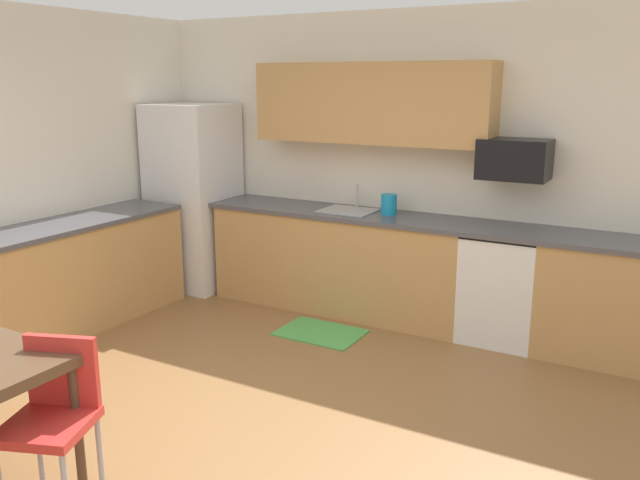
# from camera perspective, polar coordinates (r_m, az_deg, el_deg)

# --- Properties ---
(ground_plane) EXTENTS (12.00, 12.00, 0.00)m
(ground_plane) POSITION_cam_1_polar(r_m,az_deg,el_deg) (4.23, -6.98, -16.15)
(ground_plane) COLOR olive
(wall_back) EXTENTS (5.80, 0.10, 2.70)m
(wall_back) POSITION_cam_1_polar(r_m,az_deg,el_deg) (6.05, 7.80, 6.45)
(wall_back) COLOR silver
(wall_back) RESTS_ON ground
(cabinet_run_back) EXTENTS (2.44, 0.60, 0.90)m
(cabinet_run_back) POSITION_cam_1_polar(r_m,az_deg,el_deg) (6.13, 1.68, -1.91)
(cabinet_run_back) COLOR tan
(cabinet_run_back) RESTS_ON ground
(cabinet_run_back_right) EXTENTS (1.11, 0.60, 0.90)m
(cabinet_run_back_right) POSITION_cam_1_polar(r_m,az_deg,el_deg) (5.49, 24.23, -5.04)
(cabinet_run_back_right) COLOR tan
(cabinet_run_back_right) RESTS_ON ground
(cabinet_run_left) EXTENTS (0.60, 2.00, 0.90)m
(cabinet_run_left) POSITION_cam_1_polar(r_m,az_deg,el_deg) (6.09, -20.18, -2.88)
(cabinet_run_left) COLOR tan
(cabinet_run_left) RESTS_ON ground
(countertop_back) EXTENTS (4.80, 0.64, 0.04)m
(countertop_back) POSITION_cam_1_polar(r_m,az_deg,el_deg) (5.80, 6.36, 1.88)
(countertop_back) COLOR #4C4C51
(countertop_back) RESTS_ON cabinet_run_back
(countertop_left) EXTENTS (0.64, 2.00, 0.04)m
(countertop_left) POSITION_cam_1_polar(r_m,az_deg,el_deg) (5.98, -20.55, 1.44)
(countertop_left) COLOR #4C4C51
(countertop_left) RESTS_ON cabinet_run_left
(upper_cabinets_back) EXTENTS (2.20, 0.34, 0.70)m
(upper_cabinets_back) POSITION_cam_1_polar(r_m,az_deg,el_deg) (5.92, 4.41, 11.73)
(upper_cabinets_back) COLOR tan
(refrigerator) EXTENTS (0.76, 0.70, 1.87)m
(refrigerator) POSITION_cam_1_polar(r_m,az_deg,el_deg) (6.87, -10.86, 3.68)
(refrigerator) COLOR white
(refrigerator) RESTS_ON ground
(oven_range) EXTENTS (0.60, 0.60, 0.91)m
(oven_range) POSITION_cam_1_polar(r_m,az_deg,el_deg) (5.61, 15.53, -3.85)
(oven_range) COLOR white
(oven_range) RESTS_ON ground
(microwave) EXTENTS (0.54, 0.36, 0.32)m
(microwave) POSITION_cam_1_polar(r_m,az_deg,el_deg) (5.50, 16.48, 6.72)
(microwave) COLOR black
(sink_basin) EXTENTS (0.48, 0.40, 0.14)m
(sink_basin) POSITION_cam_1_polar(r_m,az_deg,el_deg) (5.99, 2.43, 1.95)
(sink_basin) COLOR #A5A8AD
(sink_basin) RESTS_ON countertop_back
(sink_faucet) EXTENTS (0.02, 0.02, 0.24)m
(sink_faucet) POSITION_cam_1_polar(r_m,az_deg,el_deg) (6.12, 3.22, 3.71)
(sink_faucet) COLOR #B2B5BA
(sink_faucet) RESTS_ON countertop_back
(chair_near_table) EXTENTS (0.52, 0.52, 0.85)m
(chair_near_table) POSITION_cam_1_polar(r_m,az_deg,el_deg) (3.64, -22.05, -13.41)
(chair_near_table) COLOR red
(chair_near_table) RESTS_ON ground
(floor_mat) EXTENTS (0.70, 0.50, 0.01)m
(floor_mat) POSITION_cam_1_polar(r_m,az_deg,el_deg) (5.66, 0.04, -8.02)
(floor_mat) COLOR #4CA54C
(floor_mat) RESTS_ON ground
(kettle) EXTENTS (0.14, 0.14, 0.20)m
(kettle) POSITION_cam_1_polar(r_m,az_deg,el_deg) (5.85, 5.99, 2.99)
(kettle) COLOR #198CBF
(kettle) RESTS_ON countertop_back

